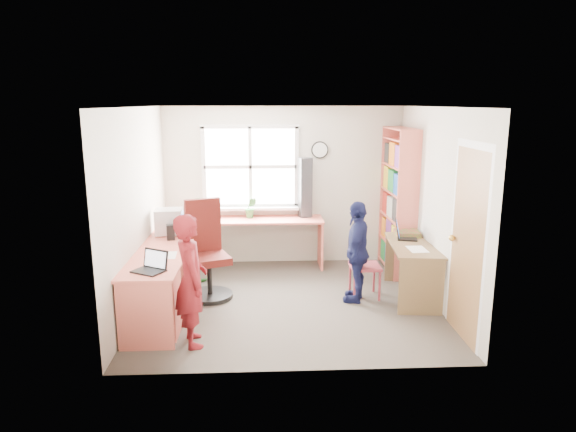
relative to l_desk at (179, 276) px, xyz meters
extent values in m
cube|color=#423B34|center=(1.31, 0.28, -0.47)|extent=(3.60, 3.40, 0.02)
cube|color=white|center=(1.31, 0.28, 1.95)|extent=(3.60, 3.40, 0.02)
cube|color=beige|center=(1.31, 1.99, 0.74)|extent=(3.60, 0.02, 2.40)
cube|color=beige|center=(1.31, -1.43, 0.74)|extent=(3.60, 0.02, 2.40)
cube|color=beige|center=(-0.50, 0.28, 0.74)|extent=(0.02, 3.40, 2.40)
cube|color=beige|center=(3.12, 0.28, 0.74)|extent=(0.02, 3.40, 2.40)
cube|color=white|center=(0.81, 1.97, 1.04)|extent=(1.40, 0.01, 1.20)
cube|color=white|center=(0.81, 1.96, 1.04)|extent=(1.48, 0.04, 1.28)
cube|color=#9A6E42|center=(3.09, -0.77, 0.54)|extent=(0.02, 0.82, 2.00)
sphere|color=gold|center=(3.06, -0.44, 0.54)|extent=(0.07, 0.07, 0.07)
cylinder|color=black|center=(1.86, 1.96, 1.29)|extent=(0.26, 0.03, 0.26)
cylinder|color=white|center=(1.86, 1.95, 1.29)|extent=(0.22, 0.01, 0.22)
cube|color=#FF7965|center=(-0.19, 0.38, 0.28)|extent=(0.60, 2.70, 0.03)
cube|color=#FF7965|center=(1.06, 1.70, 0.28)|extent=(1.65, 0.56, 0.03)
cube|color=#FF7965|center=(-0.19, 0.38, -0.10)|extent=(0.56, 0.03, 0.72)
cube|color=#FF7965|center=(-0.19, -0.94, -0.10)|extent=(0.56, 0.03, 0.72)
cube|color=#FF7965|center=(-0.19, 1.70, -0.10)|extent=(0.56, 0.03, 0.72)
cube|color=#FF7965|center=(1.86, 1.70, -0.10)|extent=(0.03, 0.52, 0.72)
cube|color=#FF7965|center=(-0.19, -0.57, -0.10)|extent=(0.54, 0.45, 0.72)
cube|color=brown|center=(2.89, 0.39, 0.23)|extent=(0.68, 1.27, 0.03)
cube|color=brown|center=(2.83, -0.20, -0.12)|extent=(0.52, 0.08, 0.67)
cube|color=brown|center=(2.95, 0.97, -0.12)|extent=(0.52, 0.08, 0.67)
cube|color=#FF7965|center=(2.96, 0.96, 0.59)|extent=(0.30, 0.02, 2.10)
cube|color=#FF7965|center=(2.96, 1.96, 0.59)|extent=(0.30, 0.02, 2.10)
cube|color=#FF7965|center=(2.96, 1.46, 1.63)|extent=(0.30, 1.00, 0.02)
cube|color=#FF7965|center=(2.96, 1.46, -0.40)|extent=(0.30, 1.00, 0.02)
cube|color=#FF7965|center=(2.96, 1.46, -0.04)|extent=(0.30, 1.00, 0.02)
cube|color=#FF7965|center=(2.96, 1.46, 0.34)|extent=(0.30, 1.00, 0.02)
cube|color=#FF7965|center=(2.96, 1.46, 0.72)|extent=(0.30, 1.00, 0.02)
cube|color=#FF7965|center=(2.96, 1.46, 1.10)|extent=(0.30, 1.00, 0.02)
cube|color=#FF7965|center=(2.96, 1.46, 1.48)|extent=(0.30, 1.00, 0.02)
cube|color=red|center=(2.96, 1.16, -0.25)|extent=(0.25, 0.28, 0.27)
cube|color=#1B4EA5|center=(2.96, 1.48, -0.24)|extent=(0.25, 0.30, 0.29)
cube|color=#218A3A|center=(2.96, 1.78, -0.23)|extent=(0.25, 0.26, 0.30)
cube|color=yellow|center=(2.96, 1.16, 0.13)|extent=(0.25, 0.28, 0.30)
cube|color=#7E378A|center=(2.96, 1.48, 0.14)|extent=(0.25, 0.30, 0.32)
cube|color=orange|center=(2.96, 1.78, 0.12)|extent=(0.25, 0.26, 0.29)
cube|color=#292929|center=(2.96, 1.16, 0.52)|extent=(0.25, 0.28, 0.32)
cube|color=silver|center=(2.96, 1.48, 0.50)|extent=(0.25, 0.30, 0.29)
cube|color=red|center=(2.96, 1.78, 0.51)|extent=(0.25, 0.26, 0.30)
cube|color=#1B4EA5|center=(2.96, 1.16, 0.88)|extent=(0.25, 0.28, 0.29)
cube|color=#218A3A|center=(2.96, 1.48, 0.89)|extent=(0.25, 0.30, 0.30)
cube|color=yellow|center=(2.96, 1.78, 0.90)|extent=(0.25, 0.26, 0.32)
cube|color=#7E378A|center=(2.96, 1.16, 1.27)|extent=(0.25, 0.28, 0.30)
cube|color=orange|center=(2.96, 1.48, 1.28)|extent=(0.25, 0.30, 0.32)
cube|color=#292929|center=(2.96, 1.78, 1.26)|extent=(0.25, 0.26, 0.29)
cylinder|color=black|center=(0.30, 0.47, -0.42)|extent=(0.75, 0.75, 0.05)
cylinder|color=black|center=(0.30, 0.47, -0.19)|extent=(0.08, 0.08, 0.43)
cube|color=#49110D|center=(0.30, 0.47, 0.06)|extent=(0.62, 0.62, 0.09)
cube|color=#49110D|center=(0.22, 0.68, 0.46)|extent=(0.45, 0.25, 0.68)
cylinder|color=#A83842|center=(2.13, 0.25, -0.26)|extent=(0.03, 0.03, 0.40)
cylinder|color=#A83842|center=(2.45, 0.26, -0.26)|extent=(0.03, 0.03, 0.40)
cylinder|color=#A83842|center=(2.12, 0.57, -0.26)|extent=(0.03, 0.03, 0.40)
cylinder|color=#A83842|center=(2.44, 0.58, -0.26)|extent=(0.03, 0.03, 0.40)
cube|color=#A83842|center=(2.29, 0.42, -0.05)|extent=(0.38, 0.38, 0.04)
cube|color=#A83842|center=(2.12, 0.41, 0.18)|extent=(0.03, 0.35, 0.44)
cube|color=#B9BABE|center=(-0.24, 0.84, 0.30)|extent=(0.27, 0.22, 0.02)
cube|color=#B9BABE|center=(-0.24, 0.84, 0.47)|extent=(0.36, 0.33, 0.33)
cube|color=#3F72F2|center=(-0.07, 0.86, 0.47)|extent=(0.02, 0.27, 0.24)
cube|color=black|center=(-0.19, -0.70, 0.30)|extent=(0.38, 0.35, 0.02)
cube|color=black|center=(-0.13, -0.59, 0.40)|extent=(0.29, 0.20, 0.20)
cube|color=white|center=(-0.13, -0.60, 0.40)|extent=(0.25, 0.17, 0.16)
cube|color=black|center=(2.89, 0.68, 0.26)|extent=(0.32, 0.39, 0.02)
cube|color=black|center=(2.76, 0.71, 0.37)|extent=(0.14, 0.35, 0.23)
cube|color=#3F72F2|center=(2.77, 0.71, 0.37)|extent=(0.11, 0.30, 0.18)
cube|color=black|center=(-0.18, 0.57, 0.39)|extent=(0.12, 0.12, 0.20)
cube|color=black|center=(-0.16, 1.05, 0.39)|extent=(0.11, 0.11, 0.19)
cube|color=black|center=(1.63, 1.82, 0.74)|extent=(0.21, 0.20, 0.90)
cube|color=red|center=(2.92, 0.81, 0.28)|extent=(0.34, 0.34, 0.06)
cube|color=white|center=(-0.11, -0.12, 0.30)|extent=(0.23, 0.32, 0.00)
cube|color=white|center=(2.86, 0.15, 0.25)|extent=(0.22, 0.31, 0.00)
imported|color=#307936|center=(0.81, 1.78, 0.45)|extent=(0.17, 0.14, 0.31)
imported|color=maroon|center=(0.26, -0.80, 0.23)|extent=(0.45, 0.57, 1.38)
imported|color=#2E712D|center=(0.14, 0.96, 0.15)|extent=(0.48, 0.61, 1.21)
imported|color=#161A47|center=(2.16, 0.31, 0.18)|extent=(0.52, 0.81, 1.28)
camera|label=1|loc=(1.00, -5.77, 2.00)|focal=32.00mm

